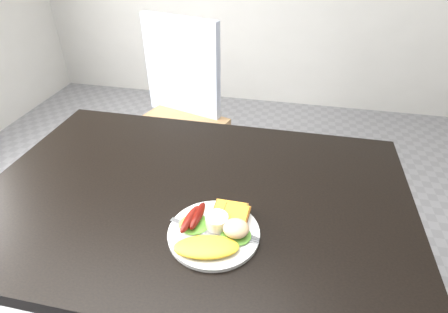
% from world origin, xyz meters
% --- Properties ---
extents(dining_table, '(1.20, 0.80, 0.04)m').
position_xyz_m(dining_table, '(0.00, 0.00, 0.73)').
color(dining_table, black).
rests_on(dining_table, ground).
extents(dining_chair, '(0.57, 0.57, 0.05)m').
position_xyz_m(dining_chair, '(-0.36, 0.80, 0.45)').
color(dining_chair, '#9E754B').
rests_on(dining_chair, ground).
extents(person, '(0.50, 0.35, 1.32)m').
position_xyz_m(person, '(-0.12, 0.45, 0.66)').
color(person, navy).
rests_on(person, ground).
extents(plate, '(0.22, 0.22, 0.01)m').
position_xyz_m(plate, '(0.09, -0.15, 0.76)').
color(plate, white).
rests_on(plate, dining_table).
extents(lettuce_left, '(0.09, 0.09, 0.01)m').
position_xyz_m(lettuce_left, '(0.04, -0.14, 0.77)').
color(lettuce_left, '#469A28').
rests_on(lettuce_left, plate).
extents(lettuce_right, '(0.10, 0.09, 0.01)m').
position_xyz_m(lettuce_right, '(0.15, -0.15, 0.77)').
color(lettuce_right, '#2D871E').
rests_on(lettuce_right, plate).
extents(omelette, '(0.16, 0.10, 0.02)m').
position_xyz_m(omelette, '(0.09, -0.21, 0.77)').
color(omelette, yellow).
rests_on(omelette, plate).
extents(sausage_a, '(0.04, 0.10, 0.02)m').
position_xyz_m(sausage_a, '(0.03, -0.14, 0.78)').
color(sausage_a, maroon).
rests_on(sausage_a, lettuce_left).
extents(sausage_b, '(0.03, 0.10, 0.02)m').
position_xyz_m(sausage_b, '(0.04, -0.12, 0.78)').
color(sausage_b, '#600D07').
rests_on(sausage_b, lettuce_left).
extents(ramekin, '(0.06, 0.06, 0.03)m').
position_xyz_m(ramekin, '(0.09, -0.13, 0.78)').
color(ramekin, white).
rests_on(ramekin, plate).
extents(toast_a, '(0.09, 0.09, 0.01)m').
position_xyz_m(toast_a, '(0.12, -0.09, 0.77)').
color(toast_a, brown).
rests_on(toast_a, plate).
extents(toast_b, '(0.07, 0.07, 0.01)m').
position_xyz_m(toast_b, '(0.14, -0.10, 0.78)').
color(toast_b, brown).
rests_on(toast_b, toast_a).
extents(potato_salad, '(0.07, 0.07, 0.03)m').
position_xyz_m(potato_salad, '(0.15, -0.15, 0.79)').
color(potato_salad, beige).
rests_on(potato_salad, lettuce_right).
extents(fork, '(0.17, 0.06, 0.00)m').
position_xyz_m(fork, '(0.06, -0.15, 0.76)').
color(fork, '#ADAFB7').
rests_on(fork, plate).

